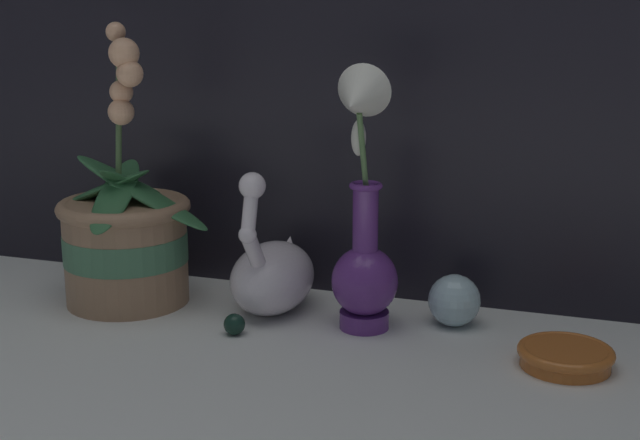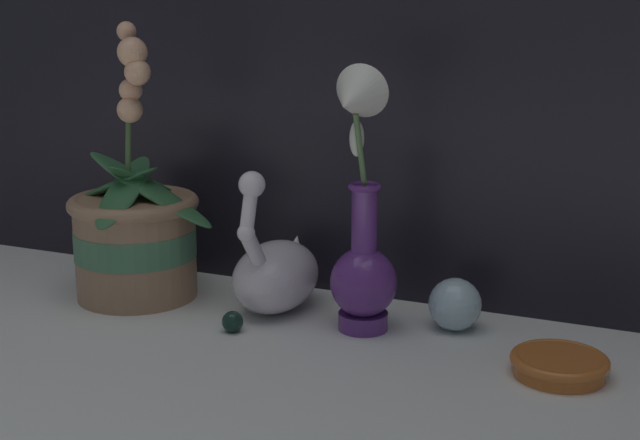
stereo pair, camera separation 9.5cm
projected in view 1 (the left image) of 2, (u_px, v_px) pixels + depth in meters
The scene contains 7 objects.
ground_plane at pixel (290, 360), 1.04m from camera, with size 2.80×2.80×0.00m, color silver.
orchid_potted_plant at pixel (126, 237), 1.22m from camera, with size 0.24×0.22×0.38m.
swan_figurine at pixel (273, 272), 1.19m from camera, with size 0.11×0.19×0.20m.
blue_vase at pixel (363, 234), 1.10m from camera, with size 0.08×0.12×0.34m.
glass_sphere at pixel (454, 300), 1.14m from camera, with size 0.07×0.07×0.07m.
amber_dish at pixel (566, 355), 1.02m from camera, with size 0.11×0.11×0.02m.
glass_bauble at pixel (234, 324), 1.12m from camera, with size 0.03×0.03×0.03m.
Camera 1 is at (0.34, -0.91, 0.41)m, focal length 50.00 mm.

